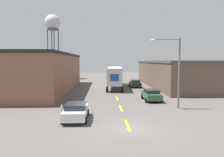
{
  "coord_description": "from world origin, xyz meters",
  "views": [
    {
      "loc": [
        -1.98,
        -16.25,
        5.13
      ],
      "look_at": [
        -0.61,
        15.06,
        2.59
      ],
      "focal_mm": 35.0,
      "sensor_mm": 36.0,
      "label": 1
    }
  ],
  "objects_px": {
    "parked_car_right_far": "(135,83)",
    "street_lamp": "(175,67)",
    "parked_car_left_near": "(76,111)",
    "parked_car_right_mid": "(151,95)",
    "fire_hydrant": "(62,110)",
    "water_tower": "(53,24)",
    "semi_truck": "(115,75)"
  },
  "relations": [
    {
      "from": "fire_hydrant",
      "to": "street_lamp",
      "type": "bearing_deg",
      "value": 10.5
    },
    {
      "from": "semi_truck",
      "to": "parked_car_right_mid",
      "type": "relative_size",
      "value": 3.59
    },
    {
      "from": "parked_car_right_mid",
      "to": "water_tower",
      "type": "height_order",
      "value": "water_tower"
    },
    {
      "from": "water_tower",
      "to": "fire_hydrant",
      "type": "relative_size",
      "value": 19.6
    },
    {
      "from": "parked_car_left_near",
      "to": "fire_hydrant",
      "type": "xyz_separation_m",
      "value": [
        -1.59,
        1.98,
        -0.31
      ]
    },
    {
      "from": "semi_truck",
      "to": "parked_car_left_near",
      "type": "bearing_deg",
      "value": -97.79
    },
    {
      "from": "parked_car_right_mid",
      "to": "fire_hydrant",
      "type": "height_order",
      "value": "parked_car_right_mid"
    },
    {
      "from": "parked_car_left_near",
      "to": "parked_car_right_far",
      "type": "xyz_separation_m",
      "value": [
        8.64,
        23.13,
        0.0
      ]
    },
    {
      "from": "parked_car_right_far",
      "to": "parked_car_right_mid",
      "type": "bearing_deg",
      "value": -90.0
    },
    {
      "from": "semi_truck",
      "to": "parked_car_right_far",
      "type": "distance_m",
      "value": 4.2
    },
    {
      "from": "fire_hydrant",
      "to": "parked_car_left_near",
      "type": "bearing_deg",
      "value": -51.21
    },
    {
      "from": "semi_truck",
      "to": "street_lamp",
      "type": "height_order",
      "value": "street_lamp"
    },
    {
      "from": "parked_car_right_mid",
      "to": "street_lamp",
      "type": "bearing_deg",
      "value": -72.57
    },
    {
      "from": "semi_truck",
      "to": "parked_car_right_mid",
      "type": "xyz_separation_m",
      "value": [
        3.88,
        -14.19,
        -1.59
      ]
    },
    {
      "from": "parked_car_right_mid",
      "to": "water_tower",
      "type": "distance_m",
      "value": 44.01
    },
    {
      "from": "semi_truck",
      "to": "parked_car_right_mid",
      "type": "bearing_deg",
      "value": -70.81
    },
    {
      "from": "semi_truck",
      "to": "parked_car_left_near",
      "type": "relative_size",
      "value": 3.59
    },
    {
      "from": "street_lamp",
      "to": "parked_car_right_mid",
      "type": "bearing_deg",
      "value": 107.43
    },
    {
      "from": "fire_hydrant",
      "to": "semi_truck",
      "type": "bearing_deg",
      "value": 73.22
    },
    {
      "from": "parked_car_right_far",
      "to": "street_lamp",
      "type": "bearing_deg",
      "value": -85.58
    },
    {
      "from": "parked_car_right_far",
      "to": "water_tower",
      "type": "distance_m",
      "value": 33.31
    },
    {
      "from": "parked_car_left_near",
      "to": "parked_car_right_mid",
      "type": "xyz_separation_m",
      "value": [
        8.64,
        8.82,
        0.0
      ]
    },
    {
      "from": "semi_truck",
      "to": "parked_car_left_near",
      "type": "xyz_separation_m",
      "value": [
        -4.75,
        -23.0,
        -1.59
      ]
    },
    {
      "from": "parked_car_right_far",
      "to": "water_tower",
      "type": "xyz_separation_m",
      "value": [
        -20.44,
        21.75,
        14.79
      ]
    },
    {
      "from": "parked_car_right_far",
      "to": "parked_car_right_mid",
      "type": "distance_m",
      "value": 14.32
    },
    {
      "from": "semi_truck",
      "to": "fire_hydrant",
      "type": "bearing_deg",
      "value": -102.9
    },
    {
      "from": "parked_car_right_mid",
      "to": "fire_hydrant",
      "type": "distance_m",
      "value": 12.31
    },
    {
      "from": "street_lamp",
      "to": "parked_car_left_near",
      "type": "bearing_deg",
      "value": -157.7
    },
    {
      "from": "water_tower",
      "to": "fire_hydrant",
      "type": "bearing_deg",
      "value": -76.61
    },
    {
      "from": "street_lamp",
      "to": "fire_hydrant",
      "type": "xyz_separation_m",
      "value": [
        -11.69,
        -2.17,
        -4.02
      ]
    },
    {
      "from": "water_tower",
      "to": "street_lamp",
      "type": "height_order",
      "value": "water_tower"
    },
    {
      "from": "water_tower",
      "to": "parked_car_right_far",
      "type": "bearing_deg",
      "value": -46.79
    }
  ]
}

